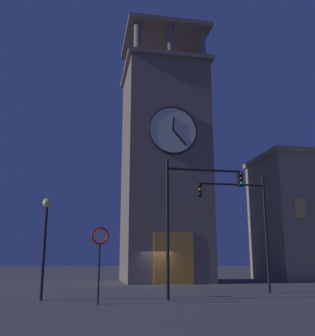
{
  "coord_description": "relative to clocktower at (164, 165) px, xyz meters",
  "views": [
    {
      "loc": [
        5.76,
        30.48,
        1.84
      ],
      "look_at": [
        -0.69,
        -3.93,
        10.07
      ],
      "focal_mm": 42.0,
      "sensor_mm": 36.0,
      "label": 1
    }
  ],
  "objects": [
    {
      "name": "ground_plane",
      "position": [
        1.31,
        3.9,
        -10.34
      ],
      "size": [
        200.0,
        200.0,
        0.0
      ],
      "primitive_type": "plane",
      "color": "#4C4C51"
    },
    {
      "name": "clocktower",
      "position": [
        0.0,
        0.0,
        0.0
      ],
      "size": [
        7.77,
        7.8,
        25.75
      ],
      "color": "#75665B",
      "rests_on": "ground_plane"
    },
    {
      "name": "traffic_signal_near",
      "position": [
        1.81,
        15.39,
        -5.81
      ],
      "size": [
        4.1,
        0.41,
        6.85
      ],
      "color": "black",
      "rests_on": "ground_plane"
    },
    {
      "name": "traffic_signal_mid",
      "position": [
        -2.37,
        12.42,
        -5.83
      ],
      "size": [
        4.24,
        0.41,
        6.88
      ],
      "color": "black",
      "rests_on": "ground_plane"
    },
    {
      "name": "street_lamp",
      "position": [
        8.89,
        14.38,
        -6.94
      ],
      "size": [
        0.44,
        0.44,
        4.83
      ],
      "color": "black",
      "rests_on": "ground_plane"
    },
    {
      "name": "no_horn_sign",
      "position": [
        6.33,
        16.73,
        -7.75
      ],
      "size": [
        0.78,
        0.14,
        3.28
      ],
      "color": "black",
      "rests_on": "ground_plane"
    }
  ]
}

